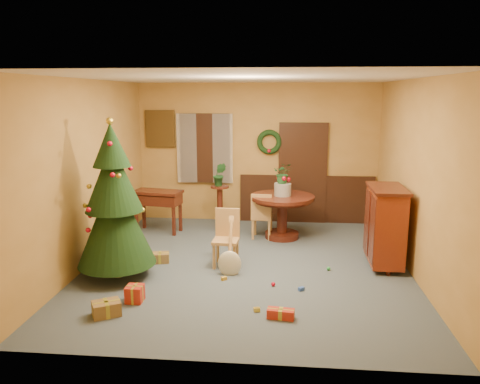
# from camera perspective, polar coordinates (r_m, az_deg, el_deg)

# --- Properties ---
(room_envelope) EXTENTS (5.50, 5.50, 5.50)m
(room_envelope) POSITION_cam_1_polar(r_m,az_deg,el_deg) (9.83, 3.29, 2.74)
(room_envelope) COLOR #3C4A58
(room_envelope) RESTS_ON ground
(dining_table) EXTENTS (1.19, 1.19, 0.82)m
(dining_table) POSITION_cam_1_polar(r_m,az_deg,el_deg) (8.79, 5.18, -2.00)
(dining_table) COLOR black
(dining_table) RESTS_ON floor
(urn) EXTENTS (0.32, 0.32, 0.23)m
(urn) POSITION_cam_1_polar(r_m,az_deg,el_deg) (8.71, 5.22, 0.31)
(urn) COLOR slate
(urn) RESTS_ON dining_table
(centerpiece_plant) EXTENTS (0.34, 0.30, 0.38)m
(centerpiece_plant) POSITION_cam_1_polar(r_m,az_deg,el_deg) (8.65, 5.26, 2.30)
(centerpiece_plant) COLOR #1E4C23
(centerpiece_plant) RESTS_ON urn
(chair_near) EXTENTS (0.41, 0.41, 0.90)m
(chair_near) POSITION_cam_1_polar(r_m,az_deg,el_deg) (7.41, -1.65, -5.32)
(chair_near) COLOR olive
(chair_near) RESTS_ON floor
(chair_far) EXTENTS (0.41, 0.41, 0.87)m
(chair_far) POSITION_cam_1_polar(r_m,az_deg,el_deg) (8.73, 2.67, -2.76)
(chair_far) COLOR olive
(chair_far) RESTS_ON floor
(guitar) EXTENTS (0.50, 0.62, 0.82)m
(guitar) POSITION_cam_1_polar(r_m,az_deg,el_deg) (7.02, -1.28, -6.84)
(guitar) COLOR beige
(guitar) RESTS_ON floor
(plant_stand) EXTENTS (0.36, 0.36, 0.92)m
(plant_stand) POSITION_cam_1_polar(r_m,az_deg,el_deg) (9.17, -2.47, -1.39)
(plant_stand) COLOR black
(plant_stand) RESTS_ON floor
(stand_plant) EXTENTS (0.25, 0.20, 0.46)m
(stand_plant) POSITION_cam_1_polar(r_m,az_deg,el_deg) (9.05, -2.50, 2.15)
(stand_plant) COLOR #19471E
(stand_plant) RESTS_ON plant_stand
(christmas_tree) EXTENTS (1.14, 1.14, 2.35)m
(christmas_tree) POSITION_cam_1_polar(r_m,az_deg,el_deg) (7.00, -15.07, -1.38)
(christmas_tree) COLOR #382111
(christmas_tree) RESTS_ON floor
(writing_desk) EXTENTS (1.00, 0.61, 0.83)m
(writing_desk) POSITION_cam_1_polar(r_m,az_deg,el_deg) (9.27, -9.98, -1.08)
(writing_desk) COLOR black
(writing_desk) RESTS_ON floor
(sideboard) EXTENTS (0.54, 1.00, 1.27)m
(sideboard) POSITION_cam_1_polar(r_m,az_deg,el_deg) (7.64, 17.31, -3.78)
(sideboard) COLOR #60180B
(sideboard) RESTS_ON floor
(gift_a) EXTENTS (0.41, 0.37, 0.18)m
(gift_a) POSITION_cam_1_polar(r_m,az_deg,el_deg) (6.14, -15.97, -13.49)
(gift_a) COLOR brown
(gift_a) RESTS_ON floor
(gift_b) EXTENTS (0.22, 0.22, 0.22)m
(gift_b) POSITION_cam_1_polar(r_m,az_deg,el_deg) (6.41, -12.71, -12.01)
(gift_b) COLOR #AB2716
(gift_b) RESTS_ON floor
(gift_c) EXTENTS (0.32, 0.26, 0.16)m
(gift_c) POSITION_cam_1_polar(r_m,az_deg,el_deg) (7.74, -9.73, -7.89)
(gift_c) COLOR brown
(gift_c) RESTS_ON floor
(gift_d) EXTENTS (0.34, 0.17, 0.12)m
(gift_d) POSITION_cam_1_polar(r_m,az_deg,el_deg) (5.88, 4.98, -14.56)
(gift_d) COLOR #AB2716
(gift_d) RESTS_ON floor
(toy_a) EXTENTS (0.09, 0.09, 0.05)m
(toy_a) POSITION_cam_1_polar(r_m,az_deg,el_deg) (6.67, 7.48, -11.63)
(toy_a) COLOR #284EB0
(toy_a) RESTS_ON floor
(toy_b) EXTENTS (0.06, 0.06, 0.06)m
(toy_b) POSITION_cam_1_polar(r_m,az_deg,el_deg) (7.43, 10.74, -9.16)
(toy_b) COLOR green
(toy_b) RESTS_ON floor
(toy_c) EXTENTS (0.09, 0.09, 0.05)m
(toy_c) POSITION_cam_1_polar(r_m,az_deg,el_deg) (6.96, -1.97, -10.49)
(toy_c) COLOR gold
(toy_c) RESTS_ON floor
(toy_d) EXTENTS (0.06, 0.06, 0.06)m
(toy_d) POSITION_cam_1_polar(r_m,az_deg,el_deg) (6.76, 4.07, -11.15)
(toy_d) COLOR red
(toy_d) RESTS_ON floor
(toy_e) EXTENTS (0.09, 0.07, 0.05)m
(toy_e) POSITION_cam_1_polar(r_m,az_deg,el_deg) (6.04, 2.06, -14.13)
(toy_e) COLOR gold
(toy_e) RESTS_ON floor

